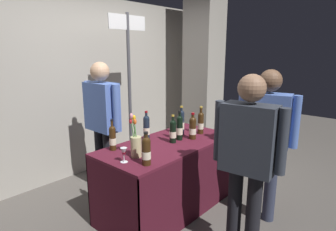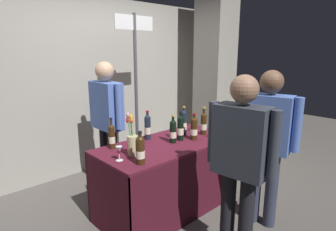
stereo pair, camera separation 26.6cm
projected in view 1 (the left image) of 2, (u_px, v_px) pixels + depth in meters
ground_plane at (168, 208)px, 3.20m from camera, size 12.00×12.00×0.00m
back_partition at (81, 87)px, 3.98m from camera, size 6.24×0.12×2.47m
concrete_pillar at (204, 65)px, 4.85m from camera, size 0.52×0.52×2.98m
tasting_table at (168, 164)px, 3.08m from camera, size 1.55×0.74×0.77m
featured_wine_bottle at (146, 127)px, 3.09m from camera, size 0.07×0.07×0.33m
display_bottle_0 at (193, 128)px, 3.13m from camera, size 0.08×0.08×0.30m
display_bottle_1 at (201, 122)px, 3.33m from camera, size 0.07×0.07×0.33m
display_bottle_2 at (181, 122)px, 3.29m from camera, size 0.07×0.07×0.34m
display_bottle_3 at (180, 127)px, 3.09m from camera, size 0.07×0.07×0.33m
display_bottle_4 at (146, 150)px, 2.42m from camera, size 0.08×0.08×0.30m
display_bottle_5 at (173, 131)px, 3.00m from camera, size 0.07×0.07×0.30m
display_bottle_6 at (113, 138)px, 2.78m from camera, size 0.07×0.07×0.32m
wine_glass_near_vendor at (124, 152)px, 2.48m from camera, size 0.07×0.07×0.13m
flower_vase at (136, 144)px, 2.61m from camera, size 0.10×0.11×0.41m
vendor_presenter at (102, 117)px, 3.36m from camera, size 0.22×0.62×1.61m
taster_foreground_right at (266, 133)px, 2.81m from camera, size 0.30×0.57×1.57m
taster_foreground_left at (248, 153)px, 2.26m from camera, size 0.25×0.59×1.57m
booth_signpost at (129, 78)px, 3.73m from camera, size 0.59×0.04×2.20m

